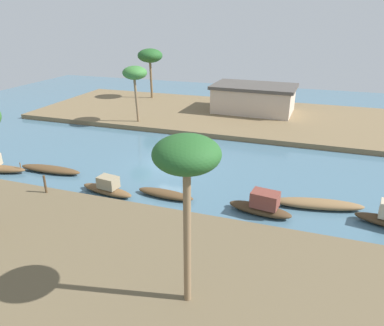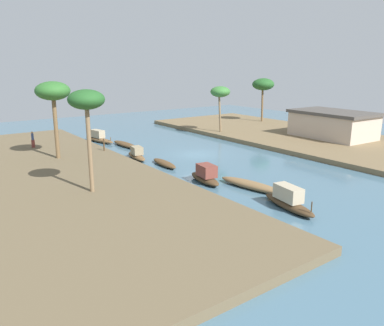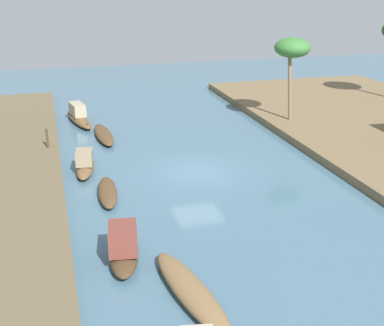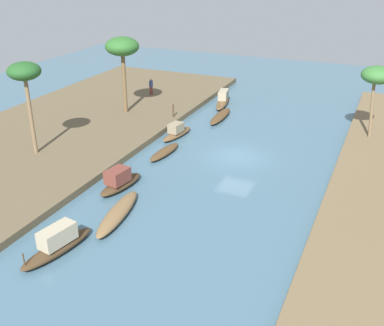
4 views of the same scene
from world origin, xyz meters
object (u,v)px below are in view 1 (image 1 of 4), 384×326
(palm_tree_right_tall, at_px, (135,74))
(palm_tree_right_short, at_px, (150,56))
(sampan_downstream_large, at_px, (50,169))
(mooring_post, at_px, (45,184))
(sampan_foreground, at_px, (165,194))
(palm_tree_left_far, at_px, (187,160))
(sampan_midstream, at_px, (107,188))
(sampan_with_red_awning, at_px, (317,204))
(riverside_building, at_px, (254,98))
(sampan_upstream_small, at_px, (262,205))

(palm_tree_right_tall, xyz_separation_m, palm_tree_right_short, (-3.45, 11.03, 0.48))
(sampan_downstream_large, xyz_separation_m, mooring_post, (2.57, -3.50, 0.81))
(sampan_foreground, distance_m, palm_tree_left_far, 11.10)
(sampan_midstream, bearing_deg, palm_tree_right_tall, 117.60)
(sampan_with_red_awning, distance_m, mooring_post, 16.47)
(mooring_post, bearing_deg, sampan_foreground, 20.72)
(palm_tree_left_far, distance_m, palm_tree_right_tall, 25.45)
(palm_tree_right_tall, relative_size, riverside_building, 0.60)
(sampan_downstream_large, relative_size, mooring_post, 4.31)
(palm_tree_right_tall, bearing_deg, sampan_with_red_awning, -33.90)
(sampan_upstream_small, height_order, sampan_midstream, sampan_upstream_small)
(palm_tree_right_tall, bearing_deg, sampan_foreground, -57.24)
(mooring_post, relative_size, palm_tree_right_short, 0.18)
(palm_tree_left_far, bearing_deg, palm_tree_right_tall, 120.97)
(palm_tree_left_far, relative_size, palm_tree_right_tall, 1.18)
(sampan_downstream_large, height_order, sampan_upstream_small, sampan_upstream_small)
(sampan_downstream_large, distance_m, sampan_with_red_awning, 18.49)
(sampan_with_red_awning, xyz_separation_m, palm_tree_right_tall, (-17.77, 11.94, 5.05))
(sampan_downstream_large, height_order, sampan_midstream, sampan_midstream)
(mooring_post, height_order, palm_tree_right_tall, palm_tree_right_tall)
(sampan_with_red_awning, height_order, riverside_building, riverside_building)
(palm_tree_right_short, bearing_deg, sampan_downstream_large, -83.40)
(sampan_with_red_awning, height_order, palm_tree_left_far, palm_tree_left_far)
(mooring_post, distance_m, palm_tree_left_far, 13.60)
(sampan_upstream_small, distance_m, mooring_post, 13.12)
(mooring_post, height_order, riverside_building, riverside_building)
(sampan_midstream, bearing_deg, sampan_with_red_awning, 18.72)
(sampan_foreground, height_order, palm_tree_right_tall, palm_tree_right_tall)
(sampan_with_red_awning, bearing_deg, mooring_post, -174.44)
(sampan_downstream_large, distance_m, palm_tree_right_tall, 13.67)
(mooring_post, bearing_deg, sampan_midstream, 30.27)
(riverside_building, bearing_deg, palm_tree_left_far, -82.88)
(sampan_midstream, distance_m, palm_tree_left_far, 12.45)
(sampan_downstream_large, xyz_separation_m, palm_tree_right_tall, (0.71, 12.66, 5.09))
(palm_tree_right_tall, bearing_deg, sampan_midstream, -70.60)
(sampan_downstream_large, bearing_deg, palm_tree_right_tall, 84.47)
(sampan_with_red_awning, xyz_separation_m, sampan_midstream, (-12.73, -2.37, 0.16))
(palm_tree_right_tall, relative_size, palm_tree_right_short, 0.89)
(riverside_building, bearing_deg, mooring_post, -107.46)
(sampan_upstream_small, relative_size, sampan_foreground, 0.99)
(sampan_foreground, xyz_separation_m, sampan_midstream, (-3.69, -0.74, 0.20))
(sampan_with_red_awning, xyz_separation_m, palm_tree_right_short, (-21.22, 22.98, 5.53))
(sampan_foreground, relative_size, sampan_with_red_awning, 0.71)
(sampan_upstream_small, xyz_separation_m, mooring_post, (-12.87, -2.47, 0.49))
(sampan_downstream_large, height_order, palm_tree_right_tall, palm_tree_right_tall)
(sampan_foreground, distance_m, palm_tree_right_short, 28.01)
(sampan_upstream_small, distance_m, palm_tree_left_far, 10.05)
(sampan_downstream_large, bearing_deg, riverside_building, 59.22)
(sampan_downstream_large, xyz_separation_m, sampan_upstream_small, (15.45, -1.03, 0.32))
(sampan_upstream_small, height_order, riverside_building, riverside_building)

